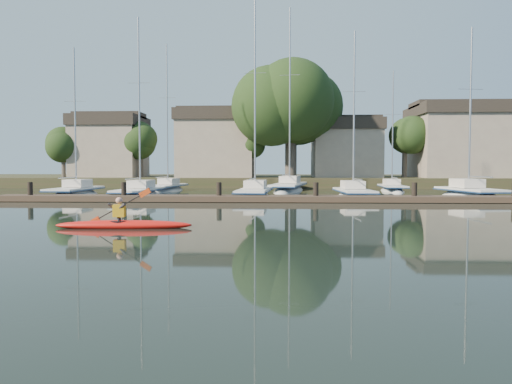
{
  "coord_description": "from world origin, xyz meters",
  "views": [
    {
      "loc": [
        0.65,
        -16.81,
        2.21
      ],
      "look_at": [
        -0.19,
        2.5,
        1.2
      ],
      "focal_mm": 35.0,
      "sensor_mm": 36.0,
      "label": 1
    }
  ],
  "objects_px": {
    "sailboat_0": "(75,199)",
    "sailboat_4": "(470,201)",
    "sailboat_7": "(392,193)",
    "dock": "(267,198)",
    "sailboat_2": "(255,200)",
    "sailboat_6": "(289,193)",
    "sailboat_5": "(167,193)",
    "sailboat_1": "(139,200)",
    "kayak": "(123,223)",
    "sailboat_3": "(354,201)"
  },
  "relations": [
    {
      "from": "sailboat_5",
      "to": "sailboat_7",
      "type": "bearing_deg",
      "value": 6.6
    },
    {
      "from": "sailboat_0",
      "to": "kayak",
      "type": "bearing_deg",
      "value": -61.69
    },
    {
      "from": "dock",
      "to": "sailboat_2",
      "type": "distance_m",
      "value": 4.12
    },
    {
      "from": "dock",
      "to": "sailboat_5",
      "type": "relative_size",
      "value": 2.42
    },
    {
      "from": "sailboat_6",
      "to": "sailboat_7",
      "type": "xyz_separation_m",
      "value": [
        8.95,
        -0.35,
        0.03
      ]
    },
    {
      "from": "dock",
      "to": "sailboat_3",
      "type": "relative_size",
      "value": 2.67
    },
    {
      "from": "sailboat_1",
      "to": "kayak",
      "type": "bearing_deg",
      "value": -74.56
    },
    {
      "from": "kayak",
      "to": "sailboat_5",
      "type": "bearing_deg",
      "value": 95.45
    },
    {
      "from": "kayak",
      "to": "dock",
      "type": "xyz_separation_m",
      "value": [
        4.84,
        13.41,
        0.02
      ]
    },
    {
      "from": "sailboat_7",
      "to": "sailboat_5",
      "type": "bearing_deg",
      "value": -174.73
    },
    {
      "from": "sailboat_2",
      "to": "sailboat_6",
      "type": "xyz_separation_m",
      "value": [
        2.62,
        9.28,
        -0.02
      ]
    },
    {
      "from": "sailboat_0",
      "to": "sailboat_1",
      "type": "distance_m",
      "value": 5.22
    },
    {
      "from": "sailboat_6",
      "to": "dock",
      "type": "bearing_deg",
      "value": -87.61
    },
    {
      "from": "sailboat_2",
      "to": "sailboat_0",
      "type": "bearing_deg",
      "value": 178.47
    },
    {
      "from": "sailboat_5",
      "to": "sailboat_7",
      "type": "height_order",
      "value": "sailboat_5"
    },
    {
      "from": "sailboat_6",
      "to": "sailboat_7",
      "type": "bearing_deg",
      "value": 7.22
    },
    {
      "from": "sailboat_6",
      "to": "sailboat_3",
      "type": "bearing_deg",
      "value": -56.29
    },
    {
      "from": "sailboat_4",
      "to": "sailboat_5",
      "type": "relative_size",
      "value": 0.93
    },
    {
      "from": "dock",
      "to": "sailboat_2",
      "type": "xyz_separation_m",
      "value": [
        -0.97,
        3.99,
        -0.39
      ]
    },
    {
      "from": "sailboat_2",
      "to": "sailboat_6",
      "type": "height_order",
      "value": "sailboat_6"
    },
    {
      "from": "sailboat_1",
      "to": "sailboat_6",
      "type": "relative_size",
      "value": 0.8
    },
    {
      "from": "sailboat_4",
      "to": "sailboat_7",
      "type": "height_order",
      "value": "sailboat_4"
    },
    {
      "from": "sailboat_1",
      "to": "sailboat_4",
      "type": "distance_m",
      "value": 23.07
    },
    {
      "from": "sailboat_2",
      "to": "sailboat_3",
      "type": "bearing_deg",
      "value": 1.95
    },
    {
      "from": "kayak",
      "to": "sailboat_3",
      "type": "relative_size",
      "value": 0.38
    },
    {
      "from": "sailboat_3",
      "to": "sailboat_5",
      "type": "relative_size",
      "value": 0.91
    },
    {
      "from": "sailboat_0",
      "to": "sailboat_5",
      "type": "bearing_deg",
      "value": 56.03
    },
    {
      "from": "dock",
      "to": "sailboat_6",
      "type": "distance_m",
      "value": 13.38
    },
    {
      "from": "sailboat_2",
      "to": "sailboat_4",
      "type": "distance_m",
      "value": 14.91
    },
    {
      "from": "sailboat_0",
      "to": "sailboat_4",
      "type": "distance_m",
      "value": 28.17
    },
    {
      "from": "sailboat_2",
      "to": "sailboat_6",
      "type": "relative_size",
      "value": 0.85
    },
    {
      "from": "sailboat_4",
      "to": "sailboat_0",
      "type": "bearing_deg",
      "value": 169.47
    },
    {
      "from": "sailboat_2",
      "to": "sailboat_7",
      "type": "distance_m",
      "value": 14.62
    },
    {
      "from": "sailboat_1",
      "to": "sailboat_6",
      "type": "xyz_separation_m",
      "value": [
        10.78,
        9.32,
        -0.01
      ]
    },
    {
      "from": "dock",
      "to": "sailboat_1",
      "type": "xyz_separation_m",
      "value": [
        -9.13,
        3.95,
        -0.39
      ]
    },
    {
      "from": "sailboat_6",
      "to": "sailboat_7",
      "type": "distance_m",
      "value": 8.96
    },
    {
      "from": "sailboat_1",
      "to": "sailboat_7",
      "type": "xyz_separation_m",
      "value": [
        19.73,
        8.97,
        0.02
      ]
    },
    {
      "from": "sailboat_0",
      "to": "sailboat_2",
      "type": "bearing_deg",
      "value": -3.41
    },
    {
      "from": "kayak",
      "to": "sailboat_0",
      "type": "height_order",
      "value": "sailboat_0"
    },
    {
      "from": "dock",
      "to": "sailboat_6",
      "type": "bearing_deg",
      "value": 82.94
    },
    {
      "from": "sailboat_3",
      "to": "sailboat_7",
      "type": "distance_m",
      "value": 10.24
    },
    {
      "from": "sailboat_2",
      "to": "sailboat_3",
      "type": "relative_size",
      "value": 1.17
    },
    {
      "from": "kayak",
      "to": "sailboat_7",
      "type": "bearing_deg",
      "value": 55.83
    },
    {
      "from": "sailboat_2",
      "to": "dock",
      "type": "bearing_deg",
      "value": -72.96
    },
    {
      "from": "sailboat_1",
      "to": "sailboat_5",
      "type": "bearing_deg",
      "value": 90.92
    },
    {
      "from": "sailboat_4",
      "to": "dock",
      "type": "bearing_deg",
      "value": -171.94
    },
    {
      "from": "sailboat_1",
      "to": "sailboat_4",
      "type": "height_order",
      "value": "sailboat_1"
    },
    {
      "from": "sailboat_4",
      "to": "sailboat_7",
      "type": "distance_m",
      "value": 9.36
    },
    {
      "from": "sailboat_0",
      "to": "sailboat_3",
      "type": "relative_size",
      "value": 0.95
    },
    {
      "from": "sailboat_7",
      "to": "sailboat_2",
      "type": "bearing_deg",
      "value": -138.58
    }
  ]
}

